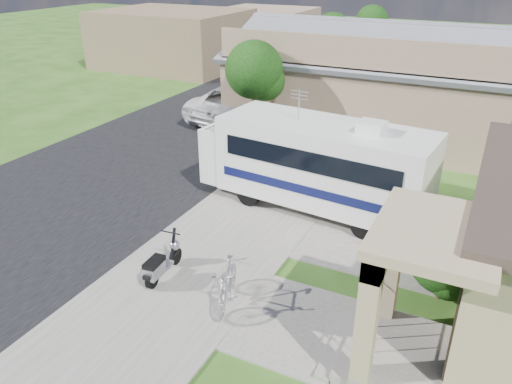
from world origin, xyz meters
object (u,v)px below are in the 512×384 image
at_px(motorhome, 316,162).
at_px(bicycle, 227,285).
at_px(scooter, 161,263).
at_px(shrub, 449,256).
at_px(van, 296,73).
at_px(garden_hose, 368,318).
at_px(pickup_truck, 243,101).

bearing_deg(motorhome, bicycle, -84.67).
bearing_deg(bicycle, scooter, 158.98).
distance_m(shrub, bicycle, 5.33).
bearing_deg(scooter, van, 98.57).
relative_size(bicycle, van, 0.29).
xyz_separation_m(van, garden_hose, (9.92, -19.90, -0.83)).
relative_size(motorhome, garden_hose, 18.06).
xyz_separation_m(motorhome, pickup_truck, (-6.75, 7.82, -0.76)).
xyz_separation_m(shrub, pickup_truck, (-11.29, 10.96, -0.31)).
bearing_deg(van, garden_hose, -66.79).
height_order(shrub, pickup_truck, shrub).
distance_m(motorhome, bicycle, 5.85).
height_order(motorhome, van, motorhome).
xyz_separation_m(motorhome, van, (-6.76, 15.04, -0.73)).
distance_m(pickup_truck, van, 7.22).
xyz_separation_m(motorhome, bicycle, (-0.06, -5.75, -1.09)).
bearing_deg(scooter, motorhome, 65.27).
height_order(motorhome, bicycle, motorhome).
bearing_deg(motorhome, shrub, -28.79).
xyz_separation_m(shrub, garden_hose, (-1.39, -1.72, -1.10)).
bearing_deg(pickup_truck, scooter, 119.33).
relative_size(bicycle, garden_hose, 4.38).
bearing_deg(garden_hose, van, 116.48).
height_order(shrub, scooter, shrub).
bearing_deg(motorhome, scooter, -104.67).
height_order(bicycle, garden_hose, bicycle).
distance_m(scooter, pickup_truck, 14.20).
height_order(scooter, bicycle, scooter).
height_order(van, garden_hose, van).
xyz_separation_m(scooter, pickup_truck, (-4.65, 13.41, 0.41)).
bearing_deg(bicycle, shrub, 13.01).
bearing_deg(bicycle, pickup_truck, 99.71).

